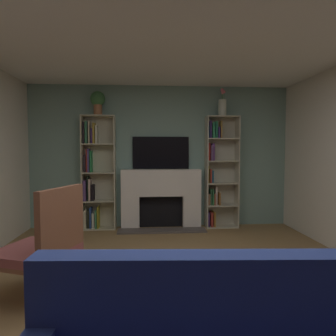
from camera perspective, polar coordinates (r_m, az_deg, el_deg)
ground_plane at (r=2.92m, az=1.93°, el=-25.23°), size 7.29×7.29×0.00m
wall_back_accent at (r=5.63m, az=-1.38°, el=2.12°), size 4.80×0.06×2.56m
ceiling at (r=2.83m, az=2.05°, el=28.19°), size 4.80×6.20×0.06m
fireplace at (r=5.53m, az=-1.29°, el=-5.34°), size 1.52×0.55×1.05m
tv at (r=5.57m, az=-1.35°, el=2.84°), size 1.02×0.06×0.58m
bookshelf_left at (r=5.58m, az=-13.34°, el=-1.23°), size 0.58×0.26×2.00m
bookshelf_right at (r=5.65m, az=9.24°, el=-0.67°), size 0.58×0.30×2.00m
potted_plant at (r=5.57m, az=-12.92°, el=12.07°), size 0.26×0.26×0.41m
vase_with_flowers at (r=5.67m, az=10.08°, el=11.23°), size 0.14×0.14×0.50m
armchair at (r=3.15m, az=-22.13°, el=-13.20°), size 0.82×0.81×1.06m
coffee_table at (r=2.32m, az=3.59°, el=-22.79°), size 0.72×0.46×0.45m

